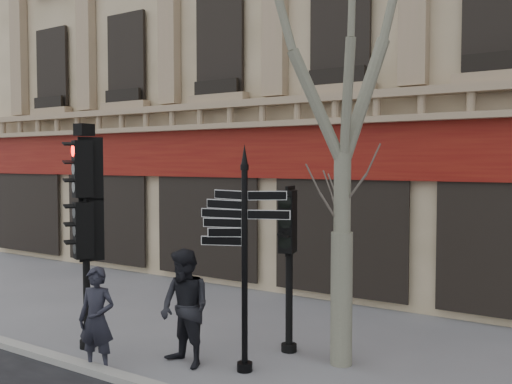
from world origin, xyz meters
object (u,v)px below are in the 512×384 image
(fingerpost, at_px, (245,220))
(pedestrian_b, at_px, (185,308))
(pedestrian_a, at_px, (97,320))
(traffic_signal_secondary, at_px, (289,239))
(traffic_signal_main, at_px, (85,207))

(fingerpost, height_order, pedestrian_b, fingerpost)
(pedestrian_a, bearing_deg, traffic_signal_secondary, 32.25)
(fingerpost, xyz_separation_m, pedestrian_a, (-1.96, -1.31, -1.60))
(traffic_signal_secondary, xyz_separation_m, pedestrian_a, (-2.08, -2.53, -1.16))
(traffic_signal_main, xyz_separation_m, pedestrian_b, (2.07, 0.28, -1.58))
(traffic_signal_secondary, bearing_deg, pedestrian_a, -143.95)
(traffic_signal_secondary, height_order, pedestrian_b, traffic_signal_secondary)
(pedestrian_a, distance_m, pedestrian_b, 1.41)
(traffic_signal_main, bearing_deg, pedestrian_a, -9.26)
(fingerpost, relative_size, traffic_signal_secondary, 1.27)
(traffic_signal_main, distance_m, pedestrian_b, 2.62)
(traffic_signal_main, distance_m, pedestrian_a, 2.12)
(fingerpost, height_order, traffic_signal_secondary, fingerpost)
(pedestrian_b, bearing_deg, pedestrian_a, -125.62)
(traffic_signal_main, relative_size, pedestrian_b, 2.09)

